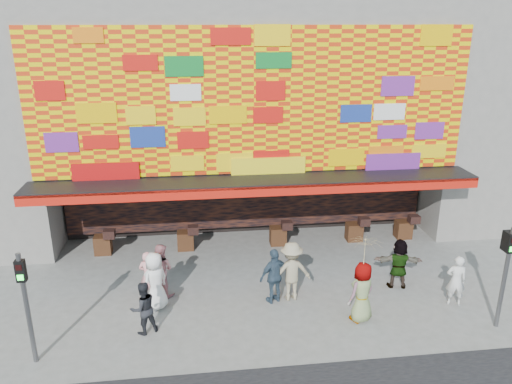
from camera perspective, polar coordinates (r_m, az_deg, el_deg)
The scene contains 14 objects.
ground at distance 15.13m, azimuth 1.62°, elevation -13.50°, with size 90.00×90.00×0.00m, color slate.
shop_building at distance 21.07m, azimuth -1.65°, elevation 11.12°, with size 15.20×9.40×10.00m.
signal_left at distance 13.43m, azimuth -24.88°, elevation -10.78°, with size 0.22×0.20×3.00m.
signal_right at distance 15.16m, azimuth 26.72°, elevation -7.62°, with size 0.22×0.20×3.00m.
ped_a at distance 15.13m, azimuth -11.43°, elevation -9.96°, with size 0.88×0.57×1.79m, color white.
ped_b at distance 15.70m, azimuth -12.21°, elevation -9.32°, with size 0.58×0.38×1.58m, color pink.
ped_c at distance 14.19m, azimuth -12.76°, elevation -12.81°, with size 0.74×0.57×1.52m, color #232429.
ped_d at distance 15.33m, azimuth 4.06°, elevation -9.02°, with size 1.21×0.69×1.87m, color tan.
ped_e at distance 15.19m, azimuth 2.15°, elevation -9.55°, with size 1.02×0.43×1.75m, color #374C60.
ped_f at distance 16.62m, azimuth 16.01°, elevation -7.87°, with size 1.52×0.49×1.64m, color gray.
ped_g at distance 14.61m, azimuth 12.02°, elevation -11.13°, with size 0.88×0.57×1.79m, color gray.
ped_h at distance 16.23m, azimuth 21.89°, elevation -9.36°, with size 0.58×0.38×1.59m, color silver.
ped_i at distance 15.82m, azimuth -10.83°, elevation -8.74°, with size 0.83×0.65×1.71m, color #C78086.
parasol at distance 14.04m, azimuth 12.36°, elevation -6.76°, with size 1.19×1.21×1.81m.
Camera 1 is at (-1.99, -12.60, 8.14)m, focal length 35.00 mm.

